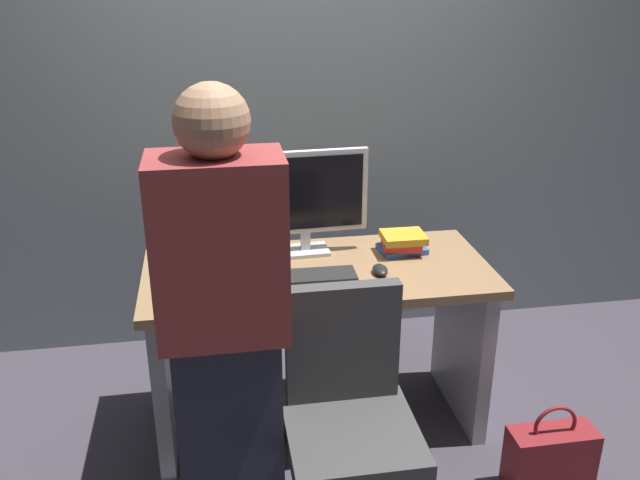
{
  "coord_description": "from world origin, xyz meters",
  "views": [
    {
      "loc": [
        -0.41,
        -2.52,
        1.95
      ],
      "look_at": [
        0.0,
        -0.05,
        0.91
      ],
      "focal_mm": 38.1,
      "sensor_mm": 36.0,
      "label": 1
    }
  ],
  "objects_px": {
    "book_stack": "(402,243)",
    "cup_near_keyboard": "(225,285)",
    "cup_by_monitor": "(195,257)",
    "handbag": "(550,457)",
    "desk": "(318,319)",
    "person_at_desk": "(225,336)",
    "keyboard": "(303,277)",
    "office_chair": "(349,436)",
    "mouse": "(380,270)",
    "monitor": "(305,197)"
  },
  "relations": [
    {
      "from": "person_at_desk",
      "to": "monitor",
      "type": "relative_size",
      "value": 3.03
    },
    {
      "from": "office_chair",
      "to": "book_stack",
      "type": "height_order",
      "value": "office_chair"
    },
    {
      "from": "keyboard",
      "to": "book_stack",
      "type": "xyz_separation_m",
      "value": [
        0.47,
        0.19,
        0.04
      ]
    },
    {
      "from": "book_stack",
      "to": "handbag",
      "type": "xyz_separation_m",
      "value": [
        0.44,
        -0.67,
        -0.67
      ]
    },
    {
      "from": "monitor",
      "to": "keyboard",
      "type": "bearing_deg",
      "value": -100.73
    },
    {
      "from": "book_stack",
      "to": "handbag",
      "type": "height_order",
      "value": "book_stack"
    },
    {
      "from": "monitor",
      "to": "cup_by_monitor",
      "type": "bearing_deg",
      "value": -170.43
    },
    {
      "from": "office_chair",
      "to": "cup_near_keyboard",
      "type": "xyz_separation_m",
      "value": [
        -0.39,
        0.47,
        0.38
      ]
    },
    {
      "from": "book_stack",
      "to": "cup_near_keyboard",
      "type": "bearing_deg",
      "value": -158.9
    },
    {
      "from": "desk",
      "to": "monitor",
      "type": "distance_m",
      "value": 0.53
    },
    {
      "from": "desk",
      "to": "office_chair",
      "type": "bearing_deg",
      "value": -90.05
    },
    {
      "from": "mouse",
      "to": "keyboard",
      "type": "bearing_deg",
      "value": 179.83
    },
    {
      "from": "cup_near_keyboard",
      "to": "book_stack",
      "type": "xyz_separation_m",
      "value": [
        0.78,
        0.3,
        -0.0
      ]
    },
    {
      "from": "monitor",
      "to": "book_stack",
      "type": "distance_m",
      "value": 0.47
    },
    {
      "from": "person_at_desk",
      "to": "keyboard",
      "type": "xyz_separation_m",
      "value": [
        0.33,
        0.54,
        -0.07
      ]
    },
    {
      "from": "cup_by_monitor",
      "to": "desk",
      "type": "bearing_deg",
      "value": -11.21
    },
    {
      "from": "desk",
      "to": "book_stack",
      "type": "distance_m",
      "value": 0.49
    },
    {
      "from": "desk",
      "to": "cup_near_keyboard",
      "type": "relative_size",
      "value": 14.73
    },
    {
      "from": "office_chair",
      "to": "monitor",
      "type": "relative_size",
      "value": 1.74
    },
    {
      "from": "person_at_desk",
      "to": "mouse",
      "type": "xyz_separation_m",
      "value": [
        0.64,
        0.53,
        -0.06
      ]
    },
    {
      "from": "cup_near_keyboard",
      "to": "book_stack",
      "type": "height_order",
      "value": "cup_near_keyboard"
    },
    {
      "from": "mouse",
      "to": "handbag",
      "type": "distance_m",
      "value": 0.99
    },
    {
      "from": "monitor",
      "to": "mouse",
      "type": "bearing_deg",
      "value": -44.84
    },
    {
      "from": "mouse",
      "to": "person_at_desk",
      "type": "bearing_deg",
      "value": -140.3
    },
    {
      "from": "office_chair",
      "to": "cup_by_monitor",
      "type": "height_order",
      "value": "office_chair"
    },
    {
      "from": "mouse",
      "to": "book_stack",
      "type": "height_order",
      "value": "book_stack"
    },
    {
      "from": "cup_by_monitor",
      "to": "keyboard",
      "type": "bearing_deg",
      "value": -23.7
    },
    {
      "from": "desk",
      "to": "office_chair",
      "type": "relative_size",
      "value": 1.53
    },
    {
      "from": "person_at_desk",
      "to": "book_stack",
      "type": "bearing_deg",
      "value": 42.7
    },
    {
      "from": "cup_by_monitor",
      "to": "handbag",
      "type": "bearing_deg",
      "value": -26.26
    },
    {
      "from": "cup_by_monitor",
      "to": "book_stack",
      "type": "distance_m",
      "value": 0.89
    },
    {
      "from": "mouse",
      "to": "cup_by_monitor",
      "type": "distance_m",
      "value": 0.77
    },
    {
      "from": "desk",
      "to": "cup_near_keyboard",
      "type": "height_order",
      "value": "cup_near_keyboard"
    },
    {
      "from": "mouse",
      "to": "cup_by_monitor",
      "type": "bearing_deg",
      "value": 165.86
    },
    {
      "from": "keyboard",
      "to": "cup_near_keyboard",
      "type": "bearing_deg",
      "value": -160.16
    },
    {
      "from": "book_stack",
      "to": "office_chair",
      "type": "bearing_deg",
      "value": -117.02
    },
    {
      "from": "monitor",
      "to": "keyboard",
      "type": "xyz_separation_m",
      "value": [
        -0.05,
        -0.27,
        -0.25
      ]
    },
    {
      "from": "person_at_desk",
      "to": "cup_near_keyboard",
      "type": "height_order",
      "value": "person_at_desk"
    },
    {
      "from": "cup_by_monitor",
      "to": "book_stack",
      "type": "bearing_deg",
      "value": 0.55
    },
    {
      "from": "office_chair",
      "to": "person_at_desk",
      "type": "height_order",
      "value": "person_at_desk"
    },
    {
      "from": "desk",
      "to": "person_at_desk",
      "type": "xyz_separation_m",
      "value": [
        -0.4,
        -0.62,
        0.32
      ]
    },
    {
      "from": "office_chair",
      "to": "monitor",
      "type": "xyz_separation_m",
      "value": [
        -0.03,
        0.84,
        0.59
      ]
    },
    {
      "from": "keyboard",
      "to": "handbag",
      "type": "bearing_deg",
      "value": -26.27
    },
    {
      "from": "office_chair",
      "to": "person_at_desk",
      "type": "relative_size",
      "value": 0.57
    },
    {
      "from": "person_at_desk",
      "to": "cup_near_keyboard",
      "type": "relative_size",
      "value": 16.82
    },
    {
      "from": "desk",
      "to": "mouse",
      "type": "height_order",
      "value": "mouse"
    },
    {
      "from": "desk",
      "to": "person_at_desk",
      "type": "bearing_deg",
      "value": -122.84
    },
    {
      "from": "office_chair",
      "to": "keyboard",
      "type": "xyz_separation_m",
      "value": [
        -0.08,
        0.57,
        0.34
      ]
    },
    {
      "from": "mouse",
      "to": "handbag",
      "type": "xyz_separation_m",
      "value": [
        0.59,
        -0.47,
        -0.64
      ]
    },
    {
      "from": "person_at_desk",
      "to": "keyboard",
      "type": "distance_m",
      "value": 0.63
    }
  ]
}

